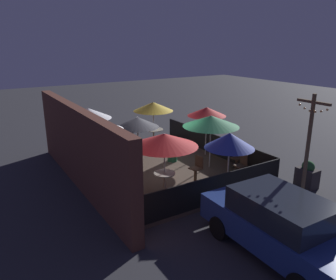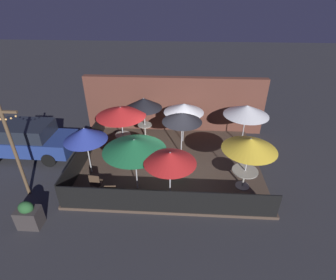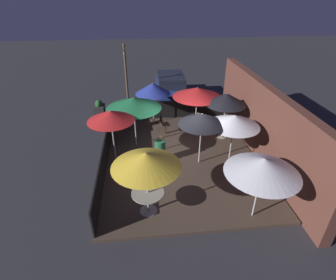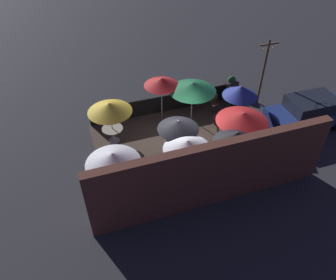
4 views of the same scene
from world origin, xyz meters
TOP-DOWN VIEW (x-y plane):
  - ground_plane at (0.00, 0.00)m, footprint 60.00×60.00m
  - patio_deck at (0.00, 0.00)m, footprint 7.73×6.08m
  - building_wall at (0.00, 3.27)m, footprint 9.33×0.36m
  - fence_front at (0.00, -2.99)m, footprint 7.53×0.05m
  - fence_side_left at (-3.82, 0.00)m, footprint 0.05×5.88m
  - patio_umbrella_0 at (2.90, -1.45)m, footprint 2.00×2.00m
  - patio_umbrella_1 at (-1.44, 2.16)m, footprint 1.78×1.78m
  - patio_umbrella_2 at (-2.33, 1.07)m, footprint 2.27×2.27m
  - patio_umbrella_3 at (0.10, -2.62)m, footprint 1.74×1.74m
  - patio_umbrella_4 at (3.41, 1.71)m, footprint 2.10×2.10m
  - patio_umbrella_5 at (0.51, 1.88)m, footprint 1.92×1.92m
  - patio_umbrella_6 at (0.44, 0.67)m, footprint 1.75×1.75m
  - patio_umbrella_7 at (-1.21, -1.81)m, footprint 2.30×2.30m
  - patio_umbrella_8 at (-3.32, -0.91)m, footprint 1.71×1.71m
  - dining_table_0 at (2.90, -1.45)m, footprint 0.98×0.98m
  - dining_table_1 at (-1.44, 2.16)m, footprint 0.72×0.72m
  - dining_table_2 at (-2.33, 1.07)m, footprint 0.73×0.73m
  - patio_chair_0 at (-2.66, -2.20)m, footprint 0.44×0.44m
  - patio_chair_1 at (-2.06, -0.51)m, footprint 0.46×0.46m
  - patio_chair_2 at (-1.96, -2.69)m, footprint 0.44×0.44m
  - patron_0 at (0.18, -0.85)m, footprint 0.58×0.58m
  - planter_box at (-4.47, -3.76)m, footprint 0.74×0.52m
  - light_post at (-5.37, -2.24)m, footprint 1.10×0.12m
  - parked_car_0 at (-6.64, 0.37)m, footprint 4.26×1.86m

SIDE VIEW (x-z plane):
  - ground_plane at x=0.00m, z-range 0.00..0.00m
  - patio_deck at x=0.00m, z-range 0.00..0.12m
  - planter_box at x=-4.47m, z-range -0.05..0.97m
  - fence_front at x=0.00m, z-range 0.12..1.07m
  - fence_side_left at x=-3.82m, z-range 0.12..1.07m
  - patron_0 at x=0.18m, z-range 0.05..1.19m
  - patio_chair_2 at x=-1.96m, z-range 0.16..1.08m
  - patio_chair_0 at x=-2.66m, z-range 0.16..1.08m
  - patio_chair_1 at x=-2.06m, z-range 0.17..1.13m
  - dining_table_1 at x=-1.44m, z-range 0.32..1.05m
  - dining_table_2 at x=-2.33m, z-range 0.32..1.07m
  - dining_table_0 at x=2.90m, z-range 0.35..1.11m
  - parked_car_0 at x=-6.64m, z-range 0.04..1.66m
  - building_wall at x=0.00m, z-range 0.00..2.99m
  - patio_umbrella_5 at x=0.51m, z-range 0.92..2.95m
  - patio_umbrella_8 at x=-3.32m, z-range 0.90..3.00m
  - patio_umbrella_4 at x=3.41m, z-range 0.92..3.01m
  - patio_umbrella_1 at x=-1.44m, z-range 0.94..3.09m
  - patio_umbrella_6 at x=0.44m, z-range 0.96..3.08m
  - patio_umbrella_2 at x=-2.33m, z-range 0.97..3.10m
  - patio_umbrella_0 at x=2.90m, z-range 0.97..3.13m
  - light_post at x=-5.37m, z-range 0.23..3.93m
  - patio_umbrella_7 at x=-1.21m, z-range 0.99..3.18m
  - patio_umbrella_3 at x=0.10m, z-range 1.04..3.27m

